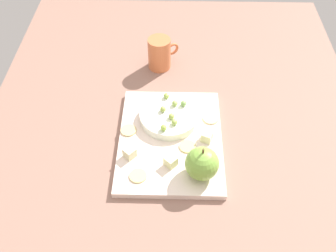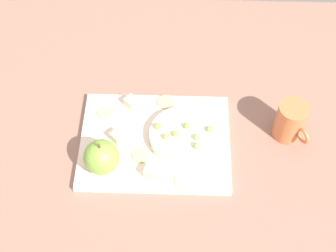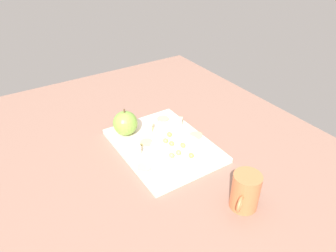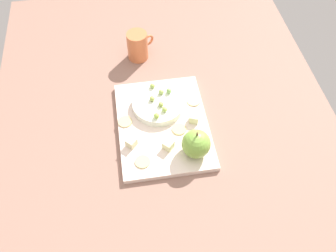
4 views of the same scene
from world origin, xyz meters
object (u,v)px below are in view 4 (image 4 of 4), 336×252
grape_0 (152,99)px  grape_1 (166,108)px  cheese_cube_1 (131,142)px  grape_5 (152,86)px  cracker_1 (194,101)px  cracker_3 (179,129)px  grape_4 (169,91)px  cheese_cube_0 (194,118)px  grape_6 (161,104)px  cheese_cube_2 (168,145)px  grape_3 (162,92)px  cup (138,46)px  serving_dish (158,104)px  cracker_0 (143,162)px  platter (163,125)px  grape_2 (156,116)px  apple_whole (196,144)px  cracker_2 (125,122)px

grape_0 → grape_1: 5.55cm
cheese_cube_1 → grape_5: 20.57cm
cracker_1 → cracker_3: size_ratio=1.00×
cracker_1 → grape_4: grape_4 is taller
cheese_cube_0 → grape_6: (-5.29, -9.05, 1.69)cm
cheese_cube_2 → grape_3: (-18.20, 0.91, 1.74)cm
cheese_cube_0 → grape_3: size_ratio=1.51×
grape_5 → cup: cup is taller
grape_3 → grape_4: size_ratio=1.00×
serving_dish → cracker_0: (18.72, -6.89, -0.95)cm
cracker_0 → grape_1: size_ratio=2.43×
platter → grape_3: grape_3 is taller
grape_2 → cracker_0: bearing=-23.7°
platter → grape_4: size_ratio=20.25×
apple_whole → cup: cup is taller
apple_whole → cracker_3: bearing=-159.4°
cracker_2 → grape_4: size_ratio=2.43×
grape_1 → cracker_2: bearing=-85.8°
cup → grape_1: bearing=10.7°
cheese_cube_2 → grape_3: size_ratio=1.51×
cracker_3 → grape_0: grape_0 is taller
grape_4 → cheese_cube_1: bearing=-39.8°
cracker_2 → grape_4: grape_4 is taller
cheese_cube_1 → grape_5: grape_5 is taller
cheese_cube_2 → cracker_1: cheese_cube_2 is taller
serving_dish → grape_2: grape_2 is taller
serving_dish → cracker_0: 19.97cm
grape_2 → cracker_2: bearing=-99.3°
grape_0 → grape_5: same height
grape_2 → grape_6: 4.57cm
serving_dish → cheese_cube_2: cheese_cube_2 is taller
cracker_1 → grape_1: 10.33cm
grape_4 → grape_5: (-2.93, -4.66, -0.09)cm
grape_3 → platter: bearing=-6.7°
cheese_cube_0 → cracker_0: cheese_cube_0 is taller
cheese_cube_0 → cracker_1: (-7.36, 1.35, -1.09)cm
apple_whole → serving_dish: bearing=-155.9°
cheese_cube_1 → grape_6: size_ratio=1.51×
platter → grape_1: 5.09cm
platter → cracker_0: 14.31cm
cheese_cube_0 → cracker_2: size_ratio=0.62×
apple_whole → platter: bearing=-146.5°
cracker_0 → grape_5: (-24.71, 6.01, 2.78)cm
platter → serving_dish: (-6.51, -0.50, 1.97)cm
platter → grape_0: (-7.35, -2.14, 3.82)cm
cracker_0 → grape_3: (-21.80, 8.51, 2.82)cm
grape_6 → cracker_0: bearing=-23.9°
platter → cracker_3: (2.98, 4.32, 1.02)cm
grape_1 → grape_2: 3.94cm
cracker_1 → grape_0: grape_0 is taller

